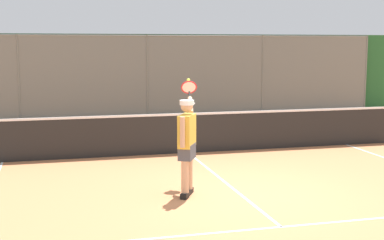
% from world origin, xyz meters
% --- Properties ---
extents(ground_plane, '(60.00, 60.00, 0.00)m').
position_xyz_m(ground_plane, '(0.00, 0.00, 0.00)').
color(ground_plane, '#C67A4C').
extents(court_line_markings, '(8.49, 9.96, 0.01)m').
position_xyz_m(court_line_markings, '(0.00, 2.02, 0.00)').
color(court_line_markings, white).
rests_on(court_line_markings, ground).
extents(fence_backdrop, '(19.51, 1.37, 2.91)m').
position_xyz_m(fence_backdrop, '(0.00, -10.07, 1.45)').
color(fence_backdrop, slate).
rests_on(fence_backdrop, ground).
extents(tennis_net, '(10.91, 0.09, 1.07)m').
position_xyz_m(tennis_net, '(0.00, -3.77, 0.49)').
color(tennis_net, '#2D2D2D').
rests_on(tennis_net, ground).
extents(tennis_player, '(0.61, 1.34, 1.95)m').
position_xyz_m(tennis_player, '(0.91, -0.21, 0.97)').
color(tennis_player, black).
rests_on(tennis_player, ground).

